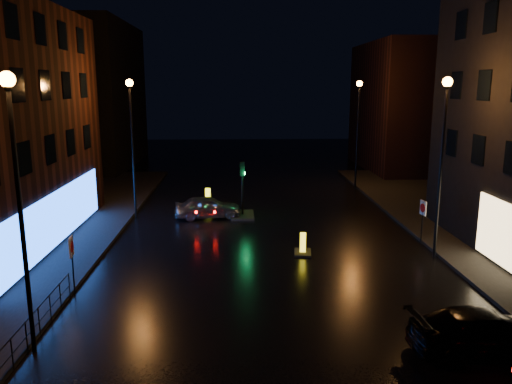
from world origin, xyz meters
The scene contains 15 objects.
ground centered at (0.00, 0.00, 0.00)m, with size 120.00×120.00×0.00m, color black.
building_far_left centered at (-16.00, 35.00, 7.00)m, with size 8.00×16.00×14.00m, color black.
building_far_right centered at (15.00, 32.00, 6.00)m, with size 8.00×14.00×12.00m, color black.
street_lamp_lnear centered at (-7.80, -2.00, 5.56)m, with size 0.44×0.44×8.37m.
street_lamp_lfar centered at (-7.80, 14.00, 5.56)m, with size 0.44×0.44×8.37m.
street_lamp_rnear centered at (7.80, 6.00, 5.56)m, with size 0.44×0.44×8.37m.
street_lamp_rfar centered at (7.80, 22.00, 5.56)m, with size 0.44×0.44×8.37m.
traffic_signal centered at (-1.20, 14.00, 0.50)m, with size 1.40×2.40×3.45m.
guard_railing centered at (-8.00, -1.00, 0.74)m, with size 0.05×6.04×1.00m.
silver_hatchback centered at (-3.34, 13.69, 0.69)m, with size 1.62×4.03×1.37m, color #A7A9AF.
dark_sedan centered at (5.95, -2.61, 0.68)m, with size 1.90×4.68×1.36m, color black.
bollard_near centered at (1.62, 6.75, 0.23)m, with size 0.95×1.29×1.05m.
bollard_far centered at (-3.51, 16.97, 0.26)m, with size 1.25×1.55×1.18m.
road_sign_left centered at (-7.90, 2.26, 1.76)m, with size 0.12×0.57×2.34m.
road_sign_right centered at (7.90, 8.01, 1.72)m, with size 0.15×0.56×2.30m.
Camera 1 is at (-1.57, -16.19, 7.97)m, focal length 35.00 mm.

